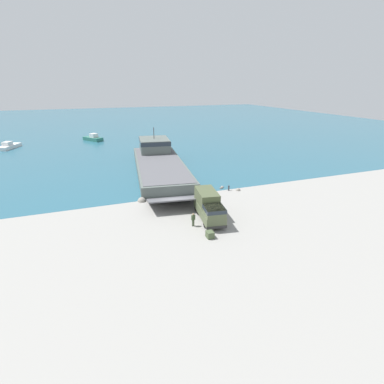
% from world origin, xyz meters
% --- Properties ---
extents(ground_plane, '(240.00, 240.00, 0.00)m').
position_xyz_m(ground_plane, '(0.00, 0.00, 0.00)').
color(ground_plane, gray).
extents(water_surface, '(240.00, 180.00, 0.01)m').
position_xyz_m(water_surface, '(0.00, 93.57, 0.00)').
color(water_surface, '#285B70').
rests_on(water_surface, ground_plane).
extents(landing_craft, '(13.01, 35.87, 7.06)m').
position_xyz_m(landing_craft, '(2.85, 20.19, 1.63)').
color(landing_craft, '#56605B').
rests_on(landing_craft, ground_plane).
extents(military_truck, '(3.54, 7.57, 3.31)m').
position_xyz_m(military_truck, '(2.75, -5.32, 1.68)').
color(military_truck, '#566042').
rests_on(military_truck, ground_plane).
extents(soldier_on_ramp, '(0.49, 0.35, 1.66)m').
position_xyz_m(soldier_on_ramp, '(0.16, -6.64, 0.95)').
color(soldier_on_ramp, '#3D4C33').
rests_on(soldier_on_ramp, ground_plane).
extents(moored_boat_a, '(5.13, 7.71, 1.85)m').
position_xyz_m(moored_boat_a, '(-28.93, 52.43, 0.61)').
color(moored_boat_a, white).
rests_on(moored_boat_a, ground_plane).
extents(moored_boat_b, '(5.69, 6.69, 2.14)m').
position_xyz_m(moored_boat_b, '(-7.66, 56.59, 0.71)').
color(moored_boat_b, '#2D7060').
rests_on(moored_boat_b, ground_plane).
extents(mooring_bollard, '(0.26, 0.26, 0.88)m').
position_xyz_m(mooring_bollard, '(9.87, 3.09, 0.48)').
color(mooring_bollard, '#333338').
rests_on(mooring_bollard, ground_plane).
extents(cargo_crate, '(0.76, 0.91, 0.75)m').
position_xyz_m(cargo_crate, '(0.87, -9.97, 0.38)').
color(cargo_crate, '#475638').
rests_on(cargo_crate, ground_plane).
extents(shoreline_rock_a, '(0.76, 0.76, 0.76)m').
position_xyz_m(shoreline_rock_a, '(11.30, 2.64, 0.00)').
color(shoreline_rock_a, gray).
rests_on(shoreline_rock_a, ground_plane).
extents(shoreline_rock_b, '(0.55, 0.55, 0.55)m').
position_xyz_m(shoreline_rock_b, '(9.54, 4.77, 0.00)').
color(shoreline_rock_b, gray).
rests_on(shoreline_rock_b, ground_plane).
extents(shoreline_rock_c, '(1.20, 1.20, 1.20)m').
position_xyz_m(shoreline_rock_c, '(-4.01, 3.38, 0.00)').
color(shoreline_rock_c, gray).
rests_on(shoreline_rock_c, ground_plane).
extents(shoreline_rock_d, '(0.50, 0.50, 0.50)m').
position_xyz_m(shoreline_rock_d, '(9.15, 4.38, 0.00)').
color(shoreline_rock_d, '#66605B').
rests_on(shoreline_rock_d, ground_plane).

